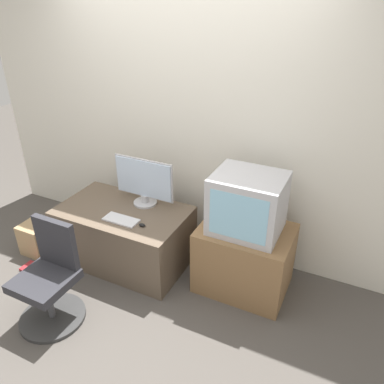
{
  "coord_description": "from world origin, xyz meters",
  "views": [
    {
      "loc": [
        1.49,
        -1.59,
        2.3
      ],
      "look_at": [
        0.28,
        0.9,
        0.8
      ],
      "focal_mm": 35.0,
      "sensor_mm": 36.0,
      "label": 1
    }
  ],
  "objects_px": {
    "main_monitor": "(144,182)",
    "book": "(34,269)",
    "crt_tv": "(248,204)",
    "mouse": "(142,225)",
    "keyboard": "(121,220)",
    "office_chair": "(50,282)",
    "cardboard_box_lower": "(36,239)"
  },
  "relations": [
    {
      "from": "mouse",
      "to": "crt_tv",
      "type": "distance_m",
      "value": 0.9
    },
    {
      "from": "crt_tv",
      "to": "office_chair",
      "type": "height_order",
      "value": "crt_tv"
    },
    {
      "from": "mouse",
      "to": "crt_tv",
      "type": "bearing_deg",
      "value": 19.6
    },
    {
      "from": "keyboard",
      "to": "cardboard_box_lower",
      "type": "height_order",
      "value": "keyboard"
    },
    {
      "from": "keyboard",
      "to": "main_monitor",
      "type": "bearing_deg",
      "value": 84.99
    },
    {
      "from": "main_monitor",
      "to": "cardboard_box_lower",
      "type": "distance_m",
      "value": 1.26
    },
    {
      "from": "keyboard",
      "to": "cardboard_box_lower",
      "type": "relative_size",
      "value": 1.0
    },
    {
      "from": "crt_tv",
      "to": "cardboard_box_lower",
      "type": "bearing_deg",
      "value": -167.37
    },
    {
      "from": "book",
      "to": "keyboard",
      "type": "bearing_deg",
      "value": 25.18
    },
    {
      "from": "main_monitor",
      "to": "book",
      "type": "xyz_separation_m",
      "value": [
        -0.82,
        -0.71,
        -0.77
      ]
    },
    {
      "from": "main_monitor",
      "to": "office_chair",
      "type": "relative_size",
      "value": 0.71
    },
    {
      "from": "mouse",
      "to": "cardboard_box_lower",
      "type": "xyz_separation_m",
      "value": [
        -1.16,
        -0.15,
        -0.41
      ]
    },
    {
      "from": "main_monitor",
      "to": "keyboard",
      "type": "bearing_deg",
      "value": -95.01
    },
    {
      "from": "mouse",
      "to": "book",
      "type": "distance_m",
      "value": 1.2
    },
    {
      "from": "main_monitor",
      "to": "office_chair",
      "type": "height_order",
      "value": "main_monitor"
    },
    {
      "from": "cardboard_box_lower",
      "to": "book",
      "type": "bearing_deg",
      "value": -52.92
    },
    {
      "from": "office_chair",
      "to": "crt_tv",
      "type": "bearing_deg",
      "value": 38.85
    },
    {
      "from": "crt_tv",
      "to": "mouse",
      "type": "bearing_deg",
      "value": -160.4
    },
    {
      "from": "main_monitor",
      "to": "mouse",
      "type": "xyz_separation_m",
      "value": [
        0.18,
        -0.34,
        -0.21
      ]
    },
    {
      "from": "mouse",
      "to": "cardboard_box_lower",
      "type": "distance_m",
      "value": 1.24
    },
    {
      "from": "office_chair",
      "to": "cardboard_box_lower",
      "type": "height_order",
      "value": "office_chair"
    },
    {
      "from": "office_chair",
      "to": "keyboard",
      "type": "bearing_deg",
      "value": 74.34
    },
    {
      "from": "crt_tv",
      "to": "office_chair",
      "type": "relative_size",
      "value": 0.66
    },
    {
      "from": "mouse",
      "to": "cardboard_box_lower",
      "type": "height_order",
      "value": "mouse"
    },
    {
      "from": "cardboard_box_lower",
      "to": "crt_tv",
      "type": "bearing_deg",
      "value": 12.63
    },
    {
      "from": "mouse",
      "to": "keyboard",
      "type": "bearing_deg",
      "value": -179.16
    },
    {
      "from": "main_monitor",
      "to": "cardboard_box_lower",
      "type": "height_order",
      "value": "main_monitor"
    },
    {
      "from": "main_monitor",
      "to": "keyboard",
      "type": "xyz_separation_m",
      "value": [
        -0.03,
        -0.34,
        -0.22
      ]
    },
    {
      "from": "keyboard",
      "to": "mouse",
      "type": "relative_size",
      "value": 5.06
    },
    {
      "from": "main_monitor",
      "to": "book",
      "type": "bearing_deg",
      "value": -138.86
    },
    {
      "from": "main_monitor",
      "to": "book",
      "type": "distance_m",
      "value": 1.33
    },
    {
      "from": "main_monitor",
      "to": "book",
      "type": "relative_size",
      "value": 2.63
    }
  ]
}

